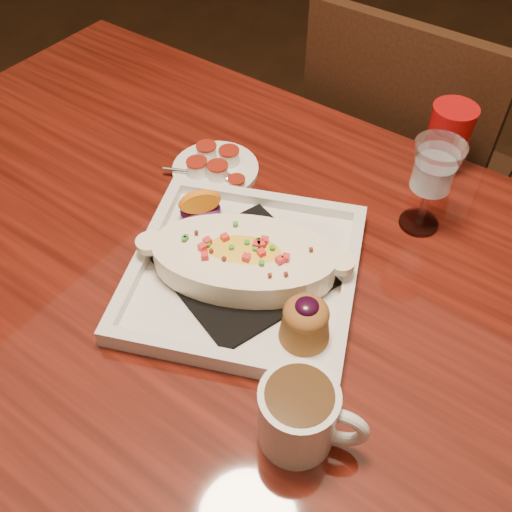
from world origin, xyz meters
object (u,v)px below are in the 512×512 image
Objects in this scene: table at (240,313)px; chair_far at (398,175)px; plate at (247,267)px; coffee_mug at (300,414)px; red_tumbler at (447,140)px; goblet at (434,172)px; saucer at (213,167)px.

table is 0.65m from chair_far.
coffee_mug is (0.19, -0.16, 0.02)m from plate.
red_tumbler is at bearing 70.70° from table.
chair_far is at bearing 69.20° from plate.
goblet is at bearing -78.45° from red_tumbler.
goblet is 1.25× the size of red_tumbler.
chair_far reaches higher than saucer.
plate is at bearing -107.07° from red_tumbler.
chair_far reaches higher than table.
plate is 3.35× the size of red_tumbler.
red_tumbler reaches higher than plate.
goblet reaches higher than plate.
saucer is at bearing -142.81° from red_tumbler.
plate reaches higher than saucer.
red_tumbler is at bearing 37.19° from saucer.
table is 9.99× the size of saucer.
chair_far is at bearing 90.00° from table.
chair_far is 0.86m from coffee_mug.
chair_far is 0.69m from plate.
red_tumbler is (-0.03, 0.15, -0.05)m from goblet.
plate is at bearing -40.38° from saucer.
table is at bearing 152.39° from plate.
red_tumbler reaches higher than table.
chair_far is 0.54m from goblet.
table is at bearing 90.00° from chair_far.
coffee_mug is (0.20, -0.79, 0.29)m from chair_far.
coffee_mug reaches higher than table.
plate is 0.42m from red_tumbler.
plate is 0.24m from coffee_mug.
table is at bearing -124.08° from goblet.
chair_far is 2.23× the size of plate.
coffee_mug is at bearing -39.99° from saucer.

